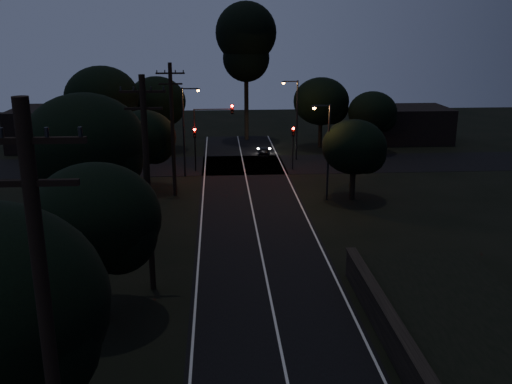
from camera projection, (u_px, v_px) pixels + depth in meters
road_surface at (250, 197)px, 45.59m from camera, size 60.00×70.00×0.03m
utility_pole_near at (52, 377)px, 11.73m from camera, size 2.20×0.30×12.00m
utility_pole_mid at (148, 183)px, 28.15m from camera, size 2.20×0.30×11.00m
utility_pole_far at (172, 128)px, 44.49m from camera, size 2.20×0.30×10.50m
tree_left_b at (100, 222)px, 25.30m from camera, size 5.86×5.86×7.45m
tree_left_c at (89, 148)px, 34.33m from camera, size 7.44×7.44×9.40m
tree_left_d at (146, 139)px, 46.49m from camera, size 5.23×5.23×6.64m
tree_far_nw at (159, 103)px, 61.51m from camera, size 6.30×6.30×7.98m
tree_far_w at (104, 99)px, 57.07m from camera, size 7.36×7.36×9.39m
tree_far_ne at (323, 103)px, 62.74m from camera, size 6.14×6.14×7.77m
tree_far_e at (374, 113)px, 60.44m from camera, size 5.15×5.15×6.54m
tree_right_a at (357, 148)px, 43.81m from camera, size 4.98×4.98×6.33m
tall_pine at (246, 41)px, 65.29m from camera, size 6.99×6.99×15.89m
building_left at (60, 128)px, 63.64m from camera, size 10.00×8.00×4.40m
building_right at (408, 124)px, 67.29m from camera, size 9.00×7.00×4.00m
signal_left at (195, 141)px, 52.98m from camera, size 0.28×0.35×4.10m
signal_right at (293, 140)px, 53.58m from camera, size 0.28×0.35×4.10m
signal_mast at (213, 125)px, 52.67m from camera, size 3.70×0.35×6.25m
streetlight_a at (186, 126)px, 50.52m from camera, size 1.66×0.26×8.00m
streetlight_b at (295, 114)px, 56.97m from camera, size 1.66×0.26×8.00m
streetlight_c at (326, 145)px, 43.68m from camera, size 1.46×0.26×7.50m
car at (264, 152)px, 59.52m from camera, size 1.47×3.10×1.02m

